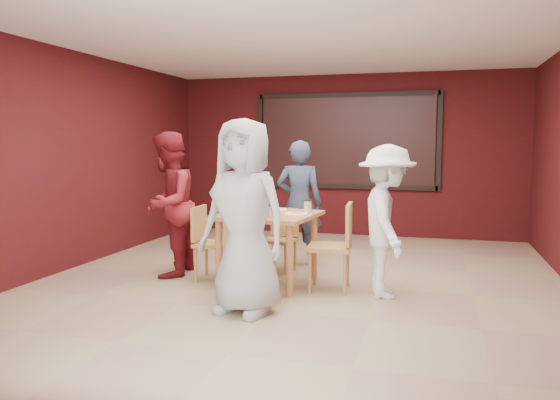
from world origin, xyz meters
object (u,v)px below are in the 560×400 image
(dining_table, at_px, (268,222))
(diner_front, at_px, (244,217))
(diner_left, at_px, (168,204))
(diner_right, at_px, (387,221))
(chair_back, at_px, (281,235))
(chair_right, at_px, (337,241))
(chair_left, at_px, (209,238))
(diner_back, at_px, (299,203))
(chair_front, at_px, (248,254))

(dining_table, height_order, diner_front, diner_front)
(diner_left, xyz_separation_m, diner_right, (2.63, -0.21, -0.07))
(dining_table, xyz_separation_m, diner_right, (1.34, -0.13, 0.09))
(chair_back, xyz_separation_m, chair_right, (0.85, -0.76, 0.10))
(dining_table, relative_size, chair_left, 1.30)
(diner_left, relative_size, diner_right, 1.09)
(diner_left, bearing_deg, dining_table, 79.72)
(chair_back, height_order, diner_back, diner_back)
(diner_front, bearing_deg, chair_front, 117.17)
(chair_left, height_order, diner_left, diner_left)
(dining_table, relative_size, diner_back, 0.69)
(chair_front, xyz_separation_m, chair_back, (-0.06, 1.46, -0.05))
(diner_front, bearing_deg, chair_back, 108.23)
(chair_front, distance_m, chair_back, 1.46)
(chair_right, relative_size, diner_right, 0.60)
(chair_front, bearing_deg, dining_table, 91.32)
(chair_front, relative_size, diner_right, 0.55)
(chair_front, relative_size, chair_back, 1.12)
(chair_right, height_order, diner_left, diner_left)
(diner_right, bearing_deg, chair_front, 100.97)
(diner_right, bearing_deg, diner_back, 31.23)
(diner_left, bearing_deg, chair_left, 75.52)
(diner_back, bearing_deg, chair_back, 63.96)
(diner_front, distance_m, diner_back, 2.18)
(dining_table, distance_m, chair_front, 0.78)
(chair_front, height_order, chair_left, chair_front)
(dining_table, bearing_deg, diner_left, 176.61)
(chair_back, relative_size, diner_left, 0.45)
(dining_table, bearing_deg, chair_left, 179.80)
(diner_back, xyz_separation_m, diner_left, (-1.39, -1.03, 0.05))
(chair_right, distance_m, diner_back, 1.39)
(diner_right, bearing_deg, chair_back, 44.74)
(diner_right, bearing_deg, dining_table, 70.35)
(chair_front, height_order, diner_back, diner_back)
(dining_table, relative_size, diner_right, 0.71)
(chair_back, relative_size, diner_back, 0.48)
(diner_left, distance_m, diner_right, 2.64)
(chair_front, distance_m, chair_right, 1.05)
(chair_right, relative_size, diner_left, 0.55)
(chair_back, xyz_separation_m, diner_front, (0.14, -1.78, 0.48))
(diner_front, bearing_deg, chair_right, 69.10)
(diner_front, bearing_deg, diner_left, 154.09)
(chair_left, xyz_separation_m, chair_right, (1.54, -0.06, 0.05))
(chair_left, height_order, diner_right, diner_right)
(chair_front, xyz_separation_m, diner_back, (0.08, 1.85, 0.32))
(chair_left, relative_size, diner_right, 0.55)
(chair_front, relative_size, diner_left, 0.51)
(diner_front, distance_m, diner_right, 1.57)
(chair_left, relative_size, diner_back, 0.53)
(dining_table, height_order, diner_left, diner_left)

